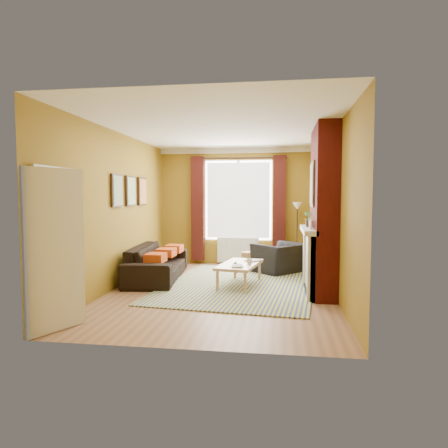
{
  "coord_description": "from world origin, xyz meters",
  "views": [
    {
      "loc": [
        1.0,
        -6.85,
        1.65
      ],
      "look_at": [
        0.0,
        0.25,
        1.15
      ],
      "focal_mm": 32.0,
      "sensor_mm": 36.0,
      "label": 1
    }
  ],
  "objects_px": {
    "sofa": "(158,262)",
    "coffee_table": "(240,266)",
    "floor_lamp": "(297,216)",
    "armchair": "(280,258)",
    "wicker_stool": "(249,262)"
  },
  "relations": [
    {
      "from": "floor_lamp",
      "to": "armchair",
      "type": "bearing_deg",
      "value": -122.03
    },
    {
      "from": "sofa",
      "to": "coffee_table",
      "type": "relative_size",
      "value": 1.72
    },
    {
      "from": "sofa",
      "to": "coffee_table",
      "type": "distance_m",
      "value": 1.73
    },
    {
      "from": "sofa",
      "to": "wicker_stool",
      "type": "relative_size",
      "value": 5.07
    },
    {
      "from": "armchair",
      "to": "wicker_stool",
      "type": "xyz_separation_m",
      "value": [
        -0.67,
        0.1,
        -0.11
      ]
    },
    {
      "from": "sofa",
      "to": "coffee_table",
      "type": "bearing_deg",
      "value": -108.61
    },
    {
      "from": "coffee_table",
      "to": "wicker_stool",
      "type": "relative_size",
      "value": 2.94
    },
    {
      "from": "sofa",
      "to": "wicker_stool",
      "type": "height_order",
      "value": "sofa"
    },
    {
      "from": "wicker_stool",
      "to": "floor_lamp",
      "type": "height_order",
      "value": "floor_lamp"
    },
    {
      "from": "armchair",
      "to": "coffee_table",
      "type": "relative_size",
      "value": 0.74
    },
    {
      "from": "sofa",
      "to": "wicker_stool",
      "type": "bearing_deg",
      "value": -64.46
    },
    {
      "from": "wicker_stool",
      "to": "sofa",
      "type": "bearing_deg",
      "value": -148.72
    },
    {
      "from": "wicker_stool",
      "to": "floor_lamp",
      "type": "bearing_deg",
      "value": 26.31
    },
    {
      "from": "sofa",
      "to": "armchair",
      "type": "distance_m",
      "value": 2.6
    },
    {
      "from": "sofa",
      "to": "coffee_table",
      "type": "xyz_separation_m",
      "value": [
        1.69,
        -0.39,
        0.04
      ]
    }
  ]
}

